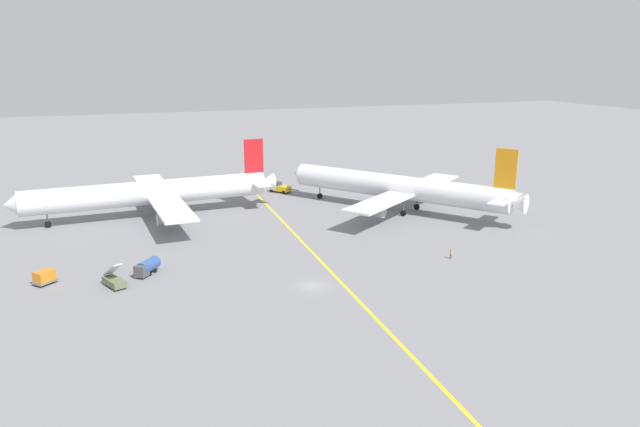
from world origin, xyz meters
The scene contains 9 objects.
ground_plane centered at (0.00, 0.00, 0.00)m, with size 600.00×600.00×0.00m, color gray.
taxiway_stripe centered at (4.98, 10.00, 0.00)m, with size 0.50×120.00×0.01m, color yellow.
airliner_at_gate_left centered at (-19.49, 49.95, 5.31)m, with size 56.66×47.96×15.71m.
airliner_being_pushed centered at (33.06, 36.48, 5.42)m, with size 40.44×49.46×16.17m.
pushback_tug centered at (13.24, 63.69, 1.24)m, with size 6.09×7.61×2.95m.
gse_stair_truck_yellow centered at (-28.49, 10.00, 1.03)m, with size 3.61×4.93×4.06m.
gse_fuel_bowser_stubby centered at (-23.41, 13.68, 1.33)m, with size 4.48×5.03×2.40m.
gse_container_dolly_flat centered at (-38.52, 14.81, 1.17)m, with size 3.85×3.77×2.15m.
ground_crew_wing_walker_right centered at (26.65, 3.94, 0.85)m, with size 0.36×0.50×1.63m.
Camera 1 is at (-27.94, -80.42, 34.09)m, focal length 33.50 mm.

